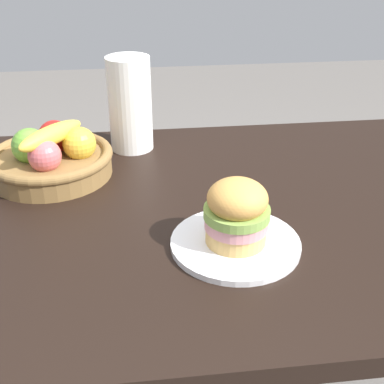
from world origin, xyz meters
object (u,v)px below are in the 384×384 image
(sandwich, at_px, (237,212))
(fruit_basket, at_px, (51,157))
(paper_towel_roll, at_px, (130,104))
(plate, at_px, (235,243))

(sandwich, bearing_deg, fruit_basket, 137.18)
(sandwich, relative_size, paper_towel_roll, 0.52)
(plate, relative_size, sandwich, 1.94)
(plate, distance_m, fruit_basket, 0.51)
(plate, height_order, paper_towel_roll, paper_towel_roll)
(fruit_basket, relative_size, paper_towel_roll, 1.21)
(fruit_basket, bearing_deg, paper_towel_roll, 36.77)
(sandwich, xyz_separation_m, fruit_basket, (-0.37, 0.34, -0.03))
(plate, xyz_separation_m, paper_towel_roll, (-0.18, 0.48, 0.11))
(plate, xyz_separation_m, sandwich, (-0.00, 0.00, 0.07))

